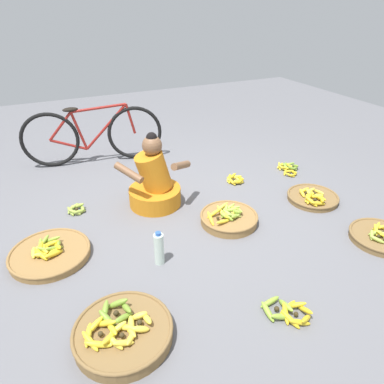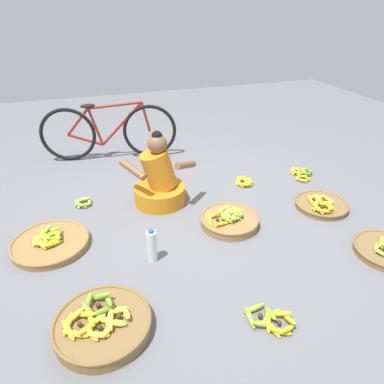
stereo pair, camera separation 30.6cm
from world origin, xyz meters
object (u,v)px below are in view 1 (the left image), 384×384
Objects in this scene: vendor_woman_front at (154,183)px; banana_basket_mid_right at (123,332)px; loose_bananas_back_right at (288,168)px; bicycle_leaning at (93,135)px; banana_basket_front_right at (50,253)px; loose_bananas_near_bicycle at (235,179)px; loose_bananas_front_center at (287,312)px; water_bottle at (159,249)px; banana_basket_front_left at (381,236)px; banana_basket_mid_left at (229,218)px; banana_basket_near_vendor at (313,197)px; loose_bananas_back_center at (76,209)px.

banana_basket_mid_right is (-0.73, -1.43, -0.18)m from vendor_woman_front.
bicycle_leaning is at bearing 149.26° from loose_bananas_back_right.
loose_bananas_near_bicycle is (2.05, 0.50, -0.01)m from banana_basket_front_right.
water_bottle is at bearing 124.36° from loose_bananas_front_center.
bicycle_leaning is 3.22× the size of banana_basket_front_left.
banana_basket_mid_right reaches higher than loose_bananas_front_center.
loose_bananas_near_bicycle is (0.48, 0.69, -0.02)m from banana_basket_mid_left.
banana_basket_mid_right reaches higher than banana_basket_front_right.
banana_basket_mid_left is 1.84× the size of water_bottle.
water_bottle is at bearing 51.53° from banana_basket_mid_right.
banana_basket_mid_right is 0.73m from water_bottle.
water_bottle reaches higher than banana_basket_near_vendor.
banana_basket_front_right is (-1.57, 0.18, -0.01)m from banana_basket_mid_left.
banana_basket_front_left is 1.32m from banana_basket_mid_left.
vendor_woman_front reaches higher than banana_basket_mid_right.
loose_bananas_back_right is at bearing -30.74° from bicycle_leaning.
loose_bananas_near_bicycle is 0.76× the size of loose_bananas_front_center.
banana_basket_front_right reaches higher than banana_basket_front_left.
loose_bananas_back_right is 2.22m from water_bottle.
loose_bananas_back_center is 0.87× the size of loose_bananas_near_bicycle.
bicycle_leaning is at bearing 137.18° from loose_bananas_near_bicycle.
loose_bananas_back_right is (2.07, -1.23, -0.33)m from bicycle_leaning.
banana_basket_front_right is at bearing 108.24° from banana_basket_mid_right.
banana_basket_mid_right reaches higher than banana_basket_front_left.
banana_basket_front_left is at bearing -96.89° from loose_bananas_back_right.
vendor_woman_front is 1.64m from banana_basket_near_vendor.
banana_basket_front_right is at bearing 136.62° from loose_bananas_front_center.
banana_basket_front_left is 2.29m from banana_basket_mid_right.
water_bottle is (0.49, -1.05, 0.11)m from loose_bananas_back_center.
banana_basket_mid_left is (1.23, 0.82, -0.00)m from banana_basket_mid_right.
banana_basket_front_left is at bearing -54.98° from bicycle_leaning.
water_bottle reaches higher than banana_basket_mid_right.
banana_basket_near_vendor is at bearing 7.62° from water_bottle.
loose_bananas_back_center is (-2.33, 1.59, -0.01)m from banana_basket_front_left.
banana_basket_front_right reaches higher than loose_bananas_back_center.
vendor_woman_front is 2.61× the size of water_bottle.
vendor_woman_front is 0.46× the size of bicycle_leaning.
banana_basket_mid_right is at bearing -160.12° from banana_basket_near_vendor.
banana_basket_near_vendor is at bearing 42.42° from loose_bananas_front_center.
loose_bananas_back_center is at bearing 160.23° from banana_basket_near_vendor.
loose_bananas_back_right is at bearing 31.29° from banana_basket_mid_right.
bicycle_leaning is 2.72× the size of banana_basket_mid_right.
banana_basket_mid_left is 2.74× the size of loose_bananas_back_center.
vendor_woman_front is 0.91m from water_bottle.
banana_basket_front_left is at bearing -68.76° from loose_bananas_near_bicycle.
loose_bananas_front_center is at bearing -78.07° from bicycle_leaning.
banana_basket_mid_left is 0.83m from water_bottle.
water_bottle is at bearing -65.18° from loose_bananas_back_center.
vendor_woman_front reaches higher than loose_bananas_front_center.
loose_bananas_back_right is at bearing 51.24° from loose_bananas_front_center.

